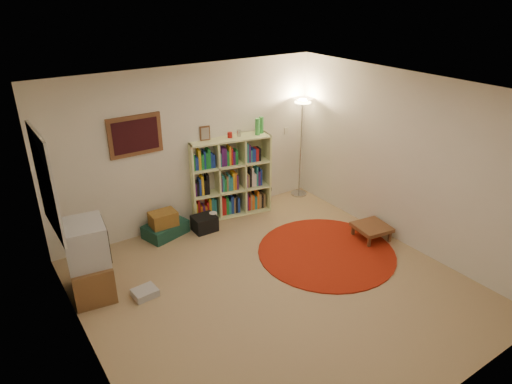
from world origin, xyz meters
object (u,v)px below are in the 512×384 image
Objects in this scene: side_table at (372,228)px; bookshelf at (229,178)px; floor_lamp at (302,116)px; floor_fan at (261,191)px; tv_stand at (89,261)px; suitcase at (166,229)px.

bookshelf is at bearing 124.74° from side_table.
floor_lamp is 4.19× the size of floor_fan.
bookshelf reaches higher than floor_fan.
bookshelf reaches higher than tv_stand.
side_table reaches higher than suitcase.
floor_lamp reaches higher than tv_stand.
suitcase is 3.15m from side_table.
bookshelf is 1.32m from suitcase.
floor_lamp is at bearing -15.40° from suitcase.
side_table is (3.89, -1.02, -0.29)m from tv_stand.
bookshelf is 1.67m from floor_lamp.
side_table is (1.35, -1.94, -0.46)m from bookshelf.
bookshelf is 3.75× the size of floor_fan.
floor_fan is (0.68, 0.04, -0.43)m from bookshelf.
floor_fan is 0.77× the size of side_table.
tv_stand is at bearing 165.31° from side_table.
bookshelf is 2.41m from side_table.
bookshelf is 0.81m from floor_fan.
side_table is at bearing -58.23° from floor_fan.
floor_lamp is 2.47× the size of suitcase.
bookshelf is 2.71m from tv_stand.
floor_lamp is at bearing 19.74° from tv_stand.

